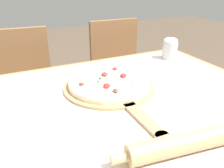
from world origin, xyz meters
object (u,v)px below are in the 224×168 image
Objects in this scene: pizza_peel at (111,88)px; pizza at (109,82)px; rolling_pin at (192,141)px; chair_left at (25,88)px; chair_right at (118,71)px; flour_cup at (170,48)px.

pizza is (0.00, 0.02, 0.02)m from pizza_peel.
rolling_pin is 0.53× the size of chair_left.
chair_left is at bearing 112.58° from pizza_peel.
rolling_pin is at bearing -84.84° from pizza.
pizza is 0.73× the size of rolling_pin.
chair_right reaches higher than rolling_pin.
rolling_pin reaches higher than pizza.
chair_right is (0.36, 1.15, -0.28)m from rolling_pin.
pizza_peel is at bearing 95.44° from rolling_pin.
chair_left is 7.32× the size of flour_cup.
chair_right reaches higher than flour_cup.
chair_left reaches higher than pizza_peel.
chair_right is (0.40, 0.72, -0.25)m from pizza_peel.
rolling_pin is 1.23m from chair_left.
chair_right is at bearing 61.03° from pizza_peel.
chair_left is at bearing 106.46° from rolling_pin.
pizza is at bearing -116.52° from chair_right.
chair_left and chair_right have the same top height.
chair_right is at bearing 98.42° from flour_cup.
chair_left is 1.00× the size of chair_right.
pizza_peel is 1.74× the size of pizza.
chair_right is at bearing 72.79° from rolling_pin.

